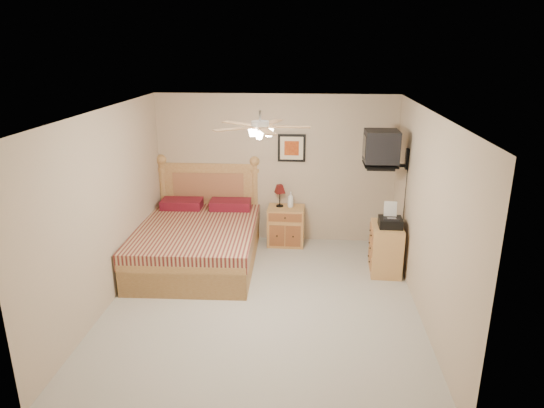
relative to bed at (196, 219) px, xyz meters
The scene contains 17 objects.
floor 1.75m from the bed, 44.96° to the right, with size 4.50×4.50×0.00m, color #AAA59A.
ceiling 2.37m from the bed, 44.96° to the right, with size 4.00×4.50×0.04m, color white.
wall_back 1.67m from the bed, 45.21° to the left, with size 4.00×0.04×2.50m, color tan.
wall_front 3.59m from the bed, 71.59° to the right, with size 4.00×0.04×2.50m, color tan.
wall_left 1.51m from the bed, 128.11° to the right, with size 0.04×4.50×2.50m, color tan.
wall_right 3.36m from the bed, 19.74° to the right, with size 0.04×4.50×2.50m, color tan.
bed is the anchor object (origin of this frame).
nightstand 1.64m from the bed, 33.86° to the left, with size 0.61×0.45×0.66m, color #BA833D.
table_lamp 1.53m from the bed, 37.76° to the left, with size 0.21×0.21×0.38m, color #54110F, non-canonical shape.
lotion_bottle 1.67m from the bed, 33.26° to the left, with size 0.10×0.10×0.26m, color white.
framed_picture 1.99m from the bed, 38.58° to the left, with size 0.46×0.04×0.46m, color black.
dresser 2.88m from the bed, ahead, with size 0.44×0.63×0.74m, color tan.
fax_machine 2.88m from the bed, ahead, with size 0.33×0.35×0.35m, color black, non-canonical shape.
magazine_lower 2.81m from the bed, ahead, with size 0.21×0.28×0.03m, color #BEB29B.
magazine_upper 2.82m from the bed, ahead, with size 0.18×0.24×0.02m, color gray.
wall_tv 3.07m from the bed, ahead, with size 0.56×0.46×0.58m, color black, non-canonical shape.
ceiling_fan 2.37m from the bed, 49.65° to the right, with size 1.14×1.14×0.28m, color silver, non-canonical shape.
Camera 1 is at (0.57, -5.67, 3.24)m, focal length 32.00 mm.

